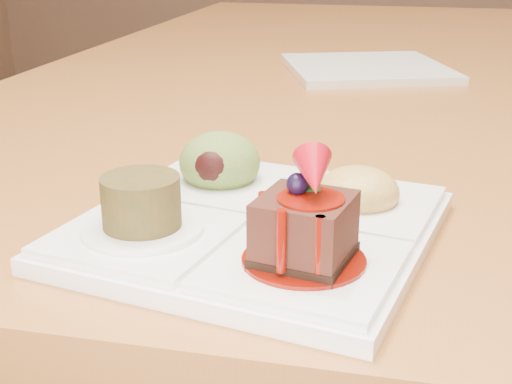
# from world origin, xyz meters

# --- Properties ---
(dining_table) EXTENTS (1.00, 1.80, 0.75)m
(dining_table) POSITION_xyz_m (0.00, 0.00, 0.68)
(dining_table) COLOR #A4662A
(dining_table) RESTS_ON ground
(sampler_plate) EXTENTS (0.28, 0.28, 0.09)m
(sampler_plate) POSITION_xyz_m (-0.02, -0.75, 0.77)
(sampler_plate) COLOR white
(sampler_plate) RESTS_ON dining_table
(second_plate) EXTENTS (0.29, 0.29, 0.01)m
(second_plate) POSITION_xyz_m (0.01, -0.11, 0.76)
(second_plate) COLOR white
(second_plate) RESTS_ON dining_table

